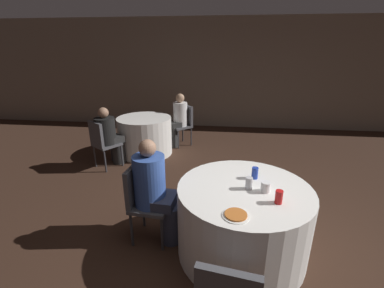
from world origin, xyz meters
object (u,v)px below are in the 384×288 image
table_far (145,136)px  soda_can_blue (255,173)px  soda_can_red (279,197)px  person_black_shirt (110,136)px  chair_far_northeast (184,121)px  chair_near_west (143,196)px  person_white_shirt (177,121)px  person_blue_shirt (156,192)px  pizza_plate_near (236,215)px  table_near (242,220)px  soda_can_silver (249,183)px  chair_far_southwest (102,140)px

table_far → soda_can_blue: 3.04m
soda_can_red → person_black_shirt: bearing=139.3°
chair_far_northeast → soda_can_blue: 3.22m
person_black_shirt → soda_can_red: (2.49, -2.14, 0.25)m
chair_near_west → person_white_shirt: 2.99m
person_white_shirt → soda_can_red: 3.63m
person_blue_shirt → soda_can_red: (1.18, -0.31, 0.22)m
chair_near_west → soda_can_red: bearing=81.2°
table_far → pizza_plate_near: size_ratio=4.75×
table_far → chair_near_west: (0.71, -2.46, 0.15)m
person_white_shirt → soda_can_blue: (1.31, -2.87, 0.25)m
table_near → person_black_shirt: (-2.22, 1.90, 0.18)m
table_far → soda_can_blue: bearing=-51.1°
chair_near_west → pizza_plate_near: bearing=64.9°
person_blue_shirt → soda_can_blue: (1.02, 0.13, 0.22)m
pizza_plate_near → table_near: bearing=77.0°
person_white_shirt → pizza_plate_near: 3.71m
chair_far_northeast → soda_can_silver: size_ratio=7.15×
chair_near_west → person_black_shirt: 2.15m
chair_near_west → table_near: bearing=90.0°
chair_far_southwest → person_blue_shirt: (1.40, -1.69, 0.07)m
person_blue_shirt → soda_can_silver: 0.97m
chair_far_northeast → person_black_shirt: bearing=96.1°
pizza_plate_near → soda_can_blue: soda_can_blue is taller
chair_far_southwest → soda_can_red: size_ratio=7.15×
table_near → chair_far_northeast: chair_far_northeast is taller
table_near → person_white_shirt: size_ratio=1.15×
table_near → soda_can_silver: 0.44m
chair_far_southwest → soda_can_blue: 2.90m
person_blue_shirt → pizza_plate_near: size_ratio=5.22×
table_far → chair_near_west: size_ratio=1.23×
pizza_plate_near → soda_can_silver: soda_can_silver is taller
table_far → person_white_shirt: (0.58, 0.52, 0.19)m
chair_far_southwest → chair_far_northeast: size_ratio=1.00×
pizza_plate_near → soda_can_silver: size_ratio=1.85×
chair_near_west → soda_can_red: soda_can_red is taller
person_black_shirt → person_blue_shirt: bearing=-19.9°
soda_can_blue → soda_can_silver: bearing=-109.5°
soda_can_red → chair_near_west: bearing=166.3°
chair_near_west → soda_can_blue: bearing=100.7°
table_near → pizza_plate_near: 0.61m
table_far → pizza_plate_near: pizza_plate_near is taller
pizza_plate_near → soda_can_red: soda_can_red is taller
soda_can_blue → pizza_plate_near: bearing=-108.2°
person_black_shirt → pizza_plate_near: person_black_shirt is taller
chair_near_west → soda_can_blue: soda_can_blue is taller
chair_far_northeast → soda_can_red: size_ratio=7.15×
pizza_plate_near → soda_can_blue: 0.71m
table_far → pizza_plate_near: bearing=-61.0°
chair_far_southwest → soda_can_red: bearing=-3.4°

